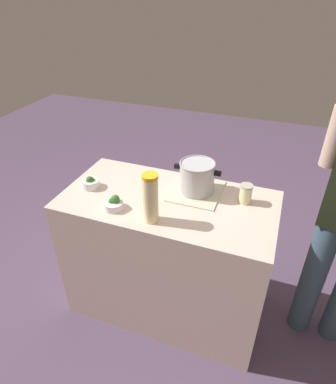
# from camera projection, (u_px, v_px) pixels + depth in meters

# --- Properties ---
(ground_plane) EXTENTS (8.00, 8.00, 0.00)m
(ground_plane) POSITION_uv_depth(u_px,v_px,m) (168.00, 301.00, 2.41)
(ground_plane) COLOR #56435C
(counter_slab) EXTENTS (1.26, 0.65, 0.91)m
(counter_slab) POSITION_uv_depth(u_px,v_px,m) (168.00, 256.00, 2.17)
(counter_slab) COLOR beige
(counter_slab) RESTS_ON ground_plane
(dish_cloth) EXTENTS (0.30, 0.33, 0.01)m
(dish_cloth) POSITION_uv_depth(u_px,v_px,m) (196.00, 191.00, 1.98)
(dish_cloth) COLOR beige
(dish_cloth) RESTS_ON counter_slab
(cooking_pot) EXTENTS (0.28, 0.21, 0.19)m
(cooking_pot) POSITION_uv_depth(u_px,v_px,m) (197.00, 176.00, 1.93)
(cooking_pot) COLOR #B7B7BC
(cooking_pot) RESTS_ON dish_cloth
(lemonade_pitcher) EXTENTS (0.08, 0.08, 0.28)m
(lemonade_pitcher) POSITION_uv_depth(u_px,v_px,m) (151.00, 198.00, 1.68)
(lemonade_pitcher) COLOR beige
(lemonade_pitcher) RESTS_ON counter_slab
(mason_jar) EXTENTS (0.07, 0.07, 0.11)m
(mason_jar) POSITION_uv_depth(u_px,v_px,m) (246.00, 194.00, 1.86)
(mason_jar) COLOR beige
(mason_jar) RESTS_ON counter_slab
(broccoli_bowl_front) EXTENTS (0.11, 0.11, 0.08)m
(broccoli_bowl_front) POSITION_uv_depth(u_px,v_px,m) (91.00, 183.00, 2.01)
(broccoli_bowl_front) COLOR silver
(broccoli_bowl_front) RESTS_ON counter_slab
(broccoli_bowl_center) EXTENTS (0.11, 0.11, 0.08)m
(broccoli_bowl_center) POSITION_uv_depth(u_px,v_px,m) (114.00, 204.00, 1.83)
(broccoli_bowl_center) COLOR silver
(broccoli_bowl_center) RESTS_ON counter_slab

